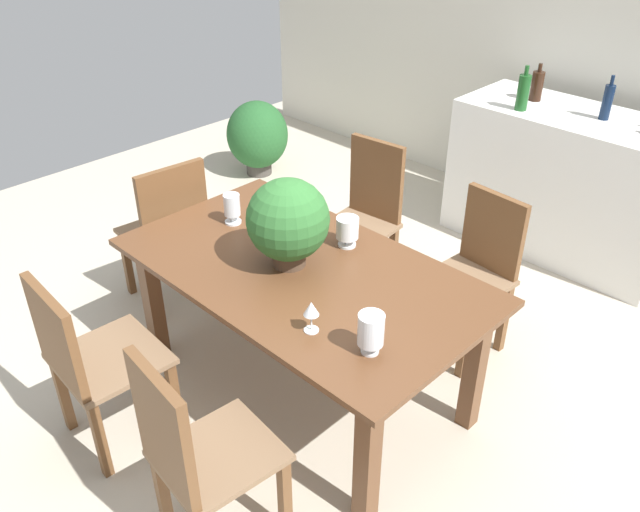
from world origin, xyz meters
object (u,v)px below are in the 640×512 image
object	(u,v)px
chair_near_right	(194,453)
dining_table	(302,287)
chair_head_end	(169,226)
flower_centerpiece	(288,221)
crystal_vase_right	(371,330)
wine_bottle_dark	(607,102)
chair_far_right	(477,267)
chair_near_left	(88,357)
chair_far_left	(365,213)
crystal_vase_left	(232,207)
kitchen_counter	(565,183)
wine_glass	(311,310)
crystal_vase_center_near	(347,229)
potted_plant_floor	(257,136)
wine_bottle_tall	(523,92)
wine_bottle_clear	(537,86)

from	to	relation	value
chair_near_right	dining_table	bearing A→B (deg)	-61.59
chair_near_right	chair_head_end	distance (m)	1.80
chair_head_end	flower_centerpiece	distance (m)	1.16
crystal_vase_right	wine_bottle_dark	world-z (taller)	wine_bottle_dark
chair_near_right	chair_far_right	bearing A→B (deg)	-84.85
chair_near_left	chair_far_left	distance (m)	1.89
chair_near_right	crystal_vase_left	size ratio (longest dim) A/B	5.96
flower_centerpiece	kitchen_counter	distance (m)	2.39
chair_far_right	chair_near_left	world-z (taller)	chair_far_right
flower_centerpiece	wine_glass	world-z (taller)	flower_centerpiece
crystal_vase_left	kitchen_counter	bearing A→B (deg)	69.95
wine_glass	crystal_vase_center_near	bearing A→B (deg)	120.59
chair_near_left	crystal_vase_center_near	distance (m)	1.36
chair_far_left	chair_head_end	world-z (taller)	chair_far_left
crystal_vase_left	kitchen_counter	size ratio (longest dim) A/B	0.11
chair_far_left	kitchen_counter	distance (m)	1.50
chair_near_left	potted_plant_floor	bearing A→B (deg)	-51.21
dining_table	wine_bottle_dark	size ratio (longest dim) A/B	6.38
chair_near_left	kitchen_counter	world-z (taller)	kitchen_counter
dining_table	wine_bottle_tall	size ratio (longest dim) A/B	6.18
chair_near_right	flower_centerpiece	size ratio (longest dim) A/B	2.25
dining_table	wine_bottle_tall	bearing A→B (deg)	92.42
wine_bottle_clear	wine_bottle_dark	bearing A→B (deg)	-3.09
chair_near_left	crystal_vase_left	size ratio (longest dim) A/B	5.54
kitchen_counter	potted_plant_floor	distance (m)	2.56
chair_far_right	kitchen_counter	size ratio (longest dim) A/B	0.61
dining_table	chair_far_left	size ratio (longest dim) A/B	1.84
chair_head_end	potted_plant_floor	bearing A→B (deg)	-140.63
wine_bottle_clear	wine_bottle_dark	size ratio (longest dim) A/B	0.89
wine_bottle_clear	potted_plant_floor	world-z (taller)	wine_bottle_clear
chair_near_left	flower_centerpiece	world-z (taller)	flower_centerpiece
chair_far_left	flower_centerpiece	size ratio (longest dim) A/B	2.22
chair_near_left	flower_centerpiece	distance (m)	1.09
flower_centerpiece	chair_near_left	bearing A→B (deg)	-110.27
dining_table	crystal_vase_right	xyz separation A→B (m)	(0.64, -0.24, 0.22)
crystal_vase_left	wine_glass	world-z (taller)	crystal_vase_left
chair_far_right	flower_centerpiece	bearing A→B (deg)	-112.09
dining_table	crystal_vase_right	bearing A→B (deg)	-20.34
wine_bottle_clear	potted_plant_floor	distance (m)	2.35
crystal_vase_right	chair_near_left	bearing A→B (deg)	-146.02
crystal_vase_center_near	wine_glass	world-z (taller)	crystal_vase_center_near
flower_centerpiece	crystal_vase_left	size ratio (longest dim) A/B	2.65
flower_centerpiece	wine_bottle_dark	bearing A→B (deg)	79.08
chair_far_right	wine_bottle_clear	xyz separation A→B (m)	(-0.53, 1.41, 0.58)
kitchen_counter	wine_bottle_dark	world-z (taller)	wine_bottle_dark
chair_far_right	dining_table	bearing A→B (deg)	-109.04
chair_near_left	wine_glass	xyz separation A→B (m)	(0.79, 0.64, 0.34)
wine_glass	wine_bottle_tall	distance (m)	2.46
chair_far_right	wine_bottle_clear	bearing A→B (deg)	115.50
wine_glass	flower_centerpiece	bearing A→B (deg)	147.02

